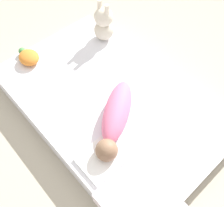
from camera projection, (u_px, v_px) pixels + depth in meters
name	position (u px, v px, depth m)	size (l,w,h in m)	color
ground_plane	(108.00, 112.00, 1.86)	(12.00, 12.00, 0.00)	#B2A893
bed_mattress	(107.00, 106.00, 1.80)	(1.51, 0.92, 0.16)	white
burp_cloth	(99.00, 160.00, 1.48)	(0.21, 0.22, 0.02)	white
swaddled_baby	(115.00, 117.00, 1.57)	(0.41, 0.51, 0.15)	pink
pillow	(141.00, 206.00, 1.30)	(0.38, 0.31, 0.11)	white
bunny_plush	(104.00, 24.00, 1.95)	(0.15, 0.15, 0.32)	beige
turtle_plush	(28.00, 57.00, 1.89)	(0.20, 0.14, 0.08)	orange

